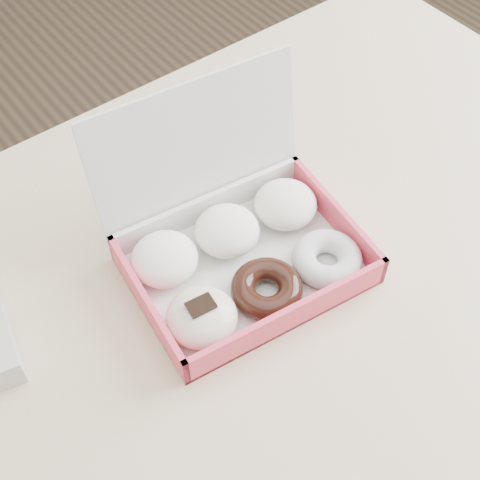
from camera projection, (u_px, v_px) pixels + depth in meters
ground at (257, 468)px, 1.44m from camera, size 4.00×4.00×0.00m
table at (267, 299)px, 0.92m from camera, size 1.20×0.80×0.75m
donut_box at (237, 247)px, 0.83m from camera, size 0.31×0.28×0.20m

